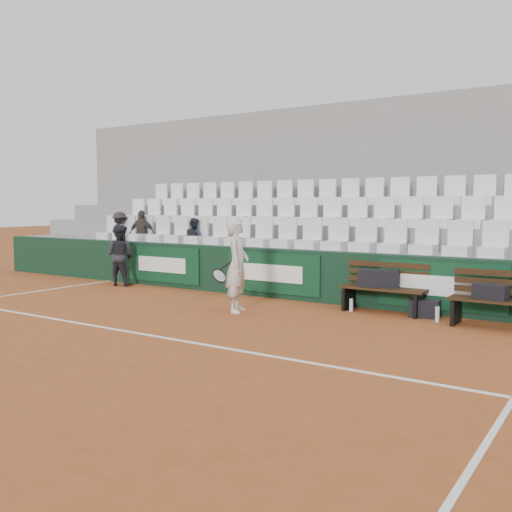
# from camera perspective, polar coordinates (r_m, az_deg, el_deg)

# --- Properties ---
(ground) EXTENTS (80.00, 80.00, 0.00)m
(ground) POSITION_cam_1_polar(r_m,az_deg,el_deg) (8.59, -11.00, -7.74)
(ground) COLOR #9A4C22
(ground) RESTS_ON ground
(court_baseline) EXTENTS (18.00, 0.06, 0.01)m
(court_baseline) POSITION_cam_1_polar(r_m,az_deg,el_deg) (8.58, -11.00, -7.71)
(court_baseline) COLOR white
(court_baseline) RESTS_ON ground
(court_sideline_right) EXTENTS (0.06, 20.00, 0.01)m
(court_sideline_right) POSITION_cam_1_polar(r_m,az_deg,el_deg) (4.47, 20.10, -20.20)
(court_sideline_right) COLOR white
(court_sideline_right) RESTS_ON ground
(back_barrier) EXTENTS (18.00, 0.34, 1.00)m
(back_barrier) POSITION_cam_1_polar(r_m,az_deg,el_deg) (11.61, 3.14, -1.80)
(back_barrier) COLOR #10301E
(back_barrier) RESTS_ON ground
(grandstand_tier_front) EXTENTS (18.00, 0.95, 1.00)m
(grandstand_tier_front) POSITION_cam_1_polar(r_m,az_deg,el_deg) (12.19, 4.37, -1.49)
(grandstand_tier_front) COLOR gray
(grandstand_tier_front) RESTS_ON ground
(grandstand_tier_mid) EXTENTS (18.00, 0.95, 1.45)m
(grandstand_tier_mid) POSITION_cam_1_polar(r_m,az_deg,el_deg) (13.00, 6.41, -0.10)
(grandstand_tier_mid) COLOR gray
(grandstand_tier_mid) RESTS_ON ground
(grandstand_tier_back) EXTENTS (18.00, 0.95, 1.90)m
(grandstand_tier_back) POSITION_cam_1_polar(r_m,az_deg,el_deg) (13.83, 8.22, 1.13)
(grandstand_tier_back) COLOR gray
(grandstand_tier_back) RESTS_ON ground
(grandstand_rear_wall) EXTENTS (18.00, 0.30, 4.40)m
(grandstand_rear_wall) POSITION_cam_1_polar(r_m,az_deg,el_deg) (14.37, 9.35, 6.25)
(grandstand_rear_wall) COLOR gray
(grandstand_rear_wall) RESTS_ON ground
(seat_row_front) EXTENTS (11.90, 0.44, 0.63)m
(seat_row_front) POSITION_cam_1_polar(r_m,az_deg,el_deg) (11.97, 3.99, 2.31)
(seat_row_front) COLOR silver
(seat_row_front) RESTS_ON grandstand_tier_front
(seat_row_mid) EXTENTS (11.90, 0.44, 0.63)m
(seat_row_mid) POSITION_cam_1_polar(r_m,az_deg,el_deg) (12.79, 6.10, 4.49)
(seat_row_mid) COLOR white
(seat_row_mid) RESTS_ON grandstand_tier_mid
(seat_row_back) EXTENTS (11.90, 0.44, 0.63)m
(seat_row_back) POSITION_cam_1_polar(r_m,az_deg,el_deg) (13.65, 7.97, 6.39)
(seat_row_back) COLOR white
(seat_row_back) RESTS_ON grandstand_tier_back
(bench_left) EXTENTS (1.50, 0.56, 0.45)m
(bench_left) POSITION_cam_1_polar(r_m,az_deg,el_deg) (10.33, 12.56, -4.32)
(bench_left) COLOR #362110
(bench_left) RESTS_ON ground
(bench_right) EXTENTS (1.50, 0.56, 0.45)m
(bench_right) POSITION_cam_1_polar(r_m,az_deg,el_deg) (9.55, 23.17, -5.38)
(bench_right) COLOR black
(bench_right) RESTS_ON ground
(sports_bag_left) EXTENTS (0.77, 0.48, 0.30)m
(sports_bag_left) POSITION_cam_1_polar(r_m,az_deg,el_deg) (10.33, 12.17, -2.20)
(sports_bag_left) COLOR black
(sports_bag_left) RESTS_ON bench_left
(sports_bag_right) EXTENTS (0.54, 0.33, 0.23)m
(sports_bag_right) POSITION_cam_1_polar(r_m,az_deg,el_deg) (9.48, 22.41, -3.33)
(sports_bag_right) COLOR black
(sports_bag_right) RESTS_ON bench_right
(sports_bag_ground) EXTENTS (0.53, 0.36, 0.30)m
(sports_bag_ground) POSITION_cam_1_polar(r_m,az_deg,el_deg) (10.10, 16.52, -5.06)
(sports_bag_ground) COLOR black
(sports_bag_ground) RESTS_ON ground
(water_bottle_near) EXTENTS (0.07, 0.07, 0.23)m
(water_bottle_near) POSITION_cam_1_polar(r_m,az_deg,el_deg) (10.34, 9.50, -4.87)
(water_bottle_near) COLOR silver
(water_bottle_near) RESTS_ON ground
(water_bottle_far) EXTENTS (0.07, 0.07, 0.25)m
(water_bottle_far) POSITION_cam_1_polar(r_m,az_deg,el_deg) (9.76, 17.68, -5.58)
(water_bottle_far) COLOR silver
(water_bottle_far) RESTS_ON ground
(tennis_player) EXTENTS (0.80, 0.73, 1.69)m
(tennis_player) POSITION_cam_1_polar(r_m,az_deg,el_deg) (10.08, -1.90, -0.89)
(tennis_player) COLOR silver
(tennis_player) RESTS_ON ground
(ball_kid) EXTENTS (0.79, 0.67, 1.44)m
(ball_kid) POSITION_cam_1_polar(r_m,az_deg,el_deg) (13.84, -13.44, 0.08)
(ball_kid) COLOR black
(ball_kid) RESTS_ON ground
(spectator_a) EXTENTS (0.85, 0.62, 1.18)m
(spectator_a) POSITION_cam_1_polar(r_m,az_deg,el_deg) (15.32, -13.49, 3.81)
(spectator_a) COLOR black
(spectator_a) RESTS_ON grandstand_tier_front
(spectator_b) EXTENTS (0.77, 0.52, 1.22)m
(spectator_b) POSITION_cam_1_polar(r_m,az_deg,el_deg) (14.74, -11.35, 3.89)
(spectator_b) COLOR #37322C
(spectator_b) RESTS_ON grandstand_tier_front
(spectator_c) EXTENTS (0.59, 0.51, 1.05)m
(spectator_c) POSITION_cam_1_polar(r_m,az_deg,el_deg) (13.59, -6.22, 3.50)
(spectator_c) COLOR black
(spectator_c) RESTS_ON grandstand_tier_front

